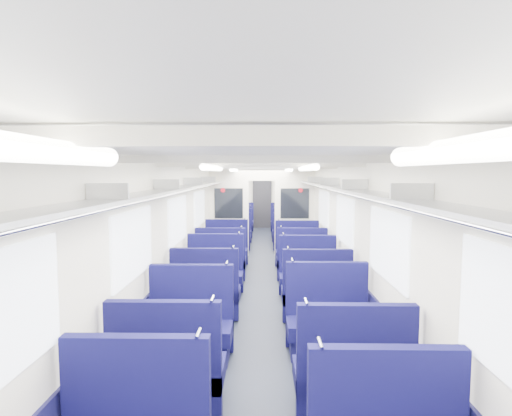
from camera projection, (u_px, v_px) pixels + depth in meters
name	position (u px, v px, depth m)	size (l,w,h in m)	color
floor	(261.00, 293.00, 7.40)	(2.80, 18.00, 0.01)	black
ceiling	(261.00, 165.00, 7.19)	(2.80, 18.00, 0.01)	white
wall_left	(184.00, 230.00, 7.32)	(0.02, 18.00, 2.35)	silver
dado_left	(185.00, 274.00, 7.39)	(0.03, 17.90, 0.70)	#12113A
wall_right	(339.00, 230.00, 7.27)	(0.02, 18.00, 2.35)	silver
dado_right	(337.00, 275.00, 7.34)	(0.03, 17.90, 0.70)	#12113A
wall_far	(262.00, 199.00, 16.26)	(2.80, 0.02, 2.35)	silver
luggage_rack_left	(194.00, 186.00, 7.25)	(0.36, 17.40, 0.18)	#B2B5BA
luggage_rack_right	(329.00, 186.00, 7.21)	(0.36, 17.40, 0.18)	#B2B5BA
windows	(261.00, 219.00, 6.82)	(2.78, 15.60, 0.75)	white
ceiling_fittings	(261.00, 168.00, 6.94)	(2.70, 16.06, 0.11)	white
end_door	(262.00, 203.00, 16.22)	(0.75, 0.06, 2.00)	black
bulkhead	(262.00, 210.00, 10.74)	(2.80, 0.10, 2.35)	white
seat_8	(168.00, 376.00, 3.69)	(1.01, 0.56, 1.13)	#0F0E46
seat_9	(352.00, 381.00, 3.60)	(1.01, 0.56, 1.13)	#0F0E46
seat_10	(190.00, 329.00, 4.80)	(1.01, 0.56, 1.13)	#0F0E46
seat_11	(328.00, 325.00, 4.93)	(1.01, 0.56, 1.13)	#0F0E46
seat_12	(206.00, 295.00, 6.13)	(1.01, 0.56, 1.13)	#0F0E46
seat_13	(316.00, 297.00, 6.05)	(1.01, 0.56, 1.13)	#0F0E46
seat_14	(215.00, 276.00, 7.26)	(1.01, 0.56, 1.13)	#0F0E46
seat_15	(308.00, 279.00, 7.10)	(1.01, 0.56, 1.13)	#0F0E46
seat_16	(221.00, 263.00, 8.32)	(1.01, 0.56, 1.13)	#0F0E46
seat_17	(301.00, 263.00, 8.33)	(1.01, 0.56, 1.13)	#0F0E46
seat_18	(226.00, 252.00, 9.52)	(1.01, 0.56, 1.13)	#0F0E46
seat_19	(297.00, 254.00, 9.31)	(1.01, 0.56, 1.13)	#0F0E46
seat_20	(233.00, 238.00, 11.53)	(1.01, 0.56, 1.13)	#0F0E46
seat_21	(291.00, 238.00, 11.51)	(1.01, 0.56, 1.13)	#0F0E46
seat_22	(235.00, 233.00, 12.52)	(1.01, 0.56, 1.13)	#0F0E46
seat_23	(288.00, 232.00, 12.63)	(1.01, 0.56, 1.13)	#0F0E46
seat_24	(238.00, 228.00, 13.72)	(1.01, 0.56, 1.13)	#0F0E46
seat_25	(286.00, 228.00, 13.76)	(1.01, 0.56, 1.13)	#0F0E46
seat_26	(240.00, 223.00, 15.02)	(1.01, 0.56, 1.13)	#0F0E46
seat_27	(284.00, 223.00, 14.93)	(1.01, 0.56, 1.13)	#0F0E46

